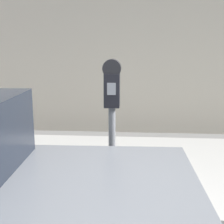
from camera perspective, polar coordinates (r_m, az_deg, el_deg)
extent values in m
cube|color=#9E9B96|center=(4.61, 5.87, -10.29)|extent=(24.00, 2.80, 0.11)
cylinder|color=slate|center=(3.24, 0.00, -8.64)|extent=(0.07, 0.07, 1.10)
cube|color=black|center=(3.06, 0.00, 3.98)|extent=(0.15, 0.15, 0.33)
cube|color=gray|center=(2.98, -0.11, 4.24)|extent=(0.08, 0.01, 0.12)
cylinder|color=black|center=(3.04, 0.00, 7.99)|extent=(0.18, 0.12, 0.18)
cylinder|color=black|center=(2.99, -4.98, -17.42)|extent=(0.70, 0.24, 0.69)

